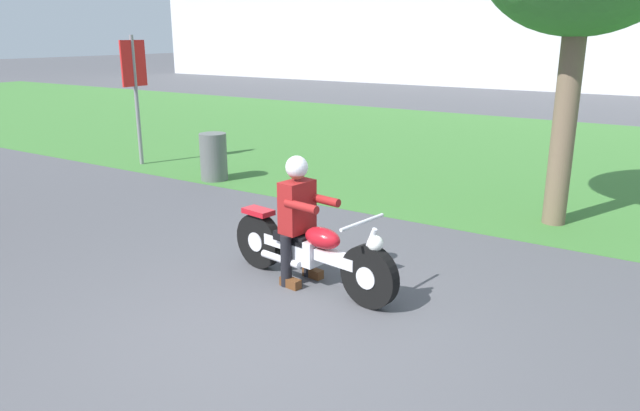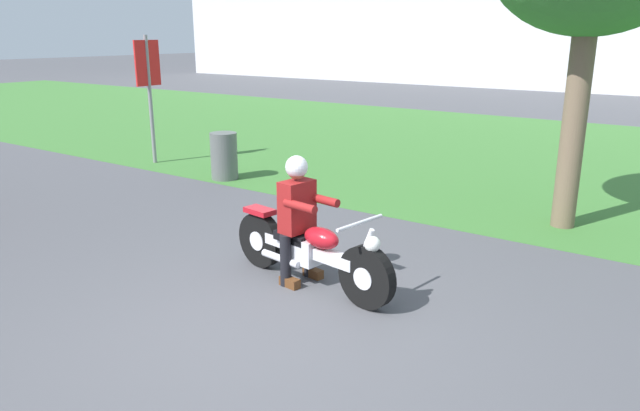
% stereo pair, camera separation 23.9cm
% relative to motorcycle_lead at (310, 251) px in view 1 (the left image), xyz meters
% --- Properties ---
extents(ground, '(120.00, 120.00, 0.00)m').
position_rel_motorcycle_lead_xyz_m(ground, '(0.29, -1.17, -0.39)').
color(ground, '#4C4C51').
extents(grass_verge, '(60.00, 12.00, 0.01)m').
position_rel_motorcycle_lead_xyz_m(grass_verge, '(0.29, 8.68, -0.39)').
color(grass_verge, '#3D7533').
rests_on(grass_verge, ground).
extents(motorcycle_lead, '(2.23, 0.68, 0.88)m').
position_rel_motorcycle_lead_xyz_m(motorcycle_lead, '(0.00, 0.00, 0.00)').
color(motorcycle_lead, black).
rests_on(motorcycle_lead, ground).
extents(rider_lead, '(0.59, 0.51, 1.40)m').
position_rel_motorcycle_lead_xyz_m(rider_lead, '(-0.17, 0.03, 0.43)').
color(rider_lead, black).
rests_on(rider_lead, ground).
extents(trash_can, '(0.50, 0.50, 0.87)m').
position_rel_motorcycle_lead_xyz_m(trash_can, '(-4.19, 3.04, 0.04)').
color(trash_can, '#595E5B').
rests_on(trash_can, ground).
extents(sign_banner, '(0.08, 0.60, 2.60)m').
position_rel_motorcycle_lead_xyz_m(sign_banner, '(-6.42, 3.25, 1.33)').
color(sign_banner, gray).
rests_on(sign_banner, ground).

